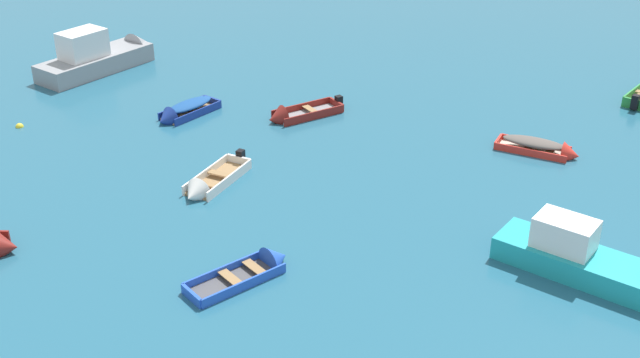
% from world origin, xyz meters
% --- Properties ---
extents(rowboat_maroon_distant_center, '(3.45, 2.71, 1.03)m').
position_xyz_m(rowboat_maroon_distant_center, '(-1.18, 26.56, 0.16)').
color(rowboat_maroon_distant_center, gray).
rests_on(rowboat_maroon_distant_center, ground_plane).
extents(rowboat_deep_blue_near_left, '(2.73, 3.04, 0.99)m').
position_xyz_m(rowboat_deep_blue_near_left, '(-5.88, 26.78, 0.26)').
color(rowboat_deep_blue_near_left, '#99754C').
rests_on(rowboat_deep_blue_near_left, ground_plane).
extents(rowboat_blue_cluster_inner, '(3.21, 2.85, 0.97)m').
position_xyz_m(rowboat_blue_cluster_inner, '(-1.80, 15.16, 0.14)').
color(rowboat_blue_cluster_inner, '#4C4C51').
rests_on(rowboat_blue_cluster_inner, ground_plane).
extents(motor_launch_grey_far_right, '(5.43, 6.27, 2.53)m').
position_xyz_m(motor_launch_grey_far_right, '(-10.69, 32.99, 0.70)').
color(motor_launch_grey_far_right, gray).
rests_on(motor_launch_grey_far_right, ground_plane).
extents(rowboat_white_back_row_right, '(2.41, 3.48, 0.98)m').
position_xyz_m(rowboat_white_back_row_right, '(-4.03, 20.18, 0.17)').
color(rowboat_white_back_row_right, '#99754C').
rests_on(rowboat_white_back_row_right, ground_plane).
extents(motor_launch_turquoise_near_right, '(5.13, 4.39, 1.92)m').
position_xyz_m(motor_launch_turquoise_near_right, '(7.80, 14.76, 0.54)').
color(motor_launch_turquoise_near_right, teal).
rests_on(motor_launch_turquoise_near_right, ground_plane).
extents(rowboat_red_foreground_center, '(3.25, 2.29, 0.92)m').
position_xyz_m(rowboat_red_foreground_center, '(8.77, 23.09, 0.24)').
color(rowboat_red_foreground_center, beige).
rests_on(rowboat_red_foreground_center, ground_plane).
extents(mooring_buoy_between_boats_left, '(0.33, 0.33, 0.33)m').
position_xyz_m(mooring_buoy_between_boats_left, '(-12.49, 25.83, 0.00)').
color(mooring_buoy_between_boats_left, yellow).
rests_on(mooring_buoy_between_boats_left, ground_plane).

